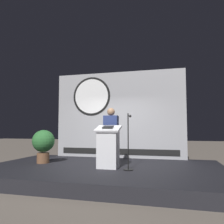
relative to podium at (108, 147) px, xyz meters
The scene contains 7 objects.
ground_plane 0.91m from the podium, 128.06° to the left, with size 40.00×40.00×0.00m, color #6B6056.
stage_platform 0.77m from the podium, 128.06° to the left, with size 6.40×4.00×0.30m, color black.
banner_display 2.37m from the podium, 96.99° to the left, with size 4.63×0.12×3.04m.
podium is the anchor object (origin of this frame).
speaker_person 0.56m from the podium, 95.92° to the left, with size 0.40×0.26×1.60m.
microphone_stand 0.57m from the podium, 10.89° to the right, with size 0.24×0.47×1.40m.
potted_plant 2.14m from the podium, behind, with size 0.66×0.66×0.98m.
Camera 1 is at (1.81, -5.97, 1.31)m, focal length 36.24 mm.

